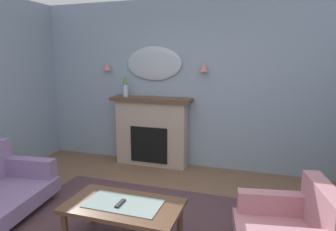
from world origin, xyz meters
name	(u,v)px	position (x,y,z in m)	size (l,w,h in m)	color
wall_back	(196,85)	(0.00, 2.49, 1.37)	(6.43, 0.10, 2.74)	#8C9EB2
fireplace	(152,132)	(-0.70, 2.27, 0.57)	(1.36, 0.36, 1.16)	tan
mantel_vase_left	(125,85)	(-1.15, 2.24, 1.36)	(0.10, 0.10, 0.36)	silver
wall_mirror	(154,63)	(-0.70, 2.41, 1.71)	(0.96, 0.06, 0.56)	#B2BCC6
wall_sconce_left	(107,66)	(-1.55, 2.36, 1.66)	(0.14, 0.14, 0.14)	#D17066
wall_sconce_right	(204,67)	(0.15, 2.36, 1.66)	(0.14, 0.14, 0.14)	#D17066
coffee_table	(123,209)	(-0.14, 0.07, 0.38)	(1.10, 0.60, 0.45)	brown
tv_remote	(120,204)	(-0.16, 0.05, 0.45)	(0.04, 0.16, 0.02)	black
armchair_beside_couch	(293,229)	(1.38, 0.36, 0.31)	(0.95, 0.94, 0.71)	#B77A84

